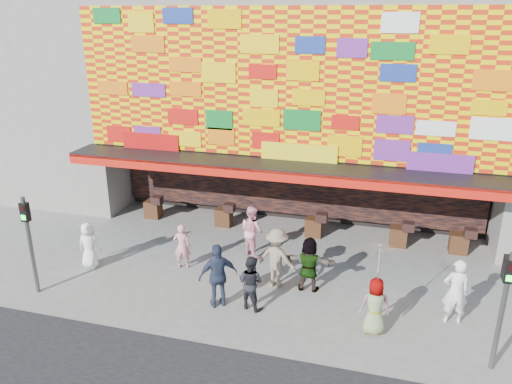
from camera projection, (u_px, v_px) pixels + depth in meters
ground at (253, 296)px, 14.56m from camera, size 90.00×90.00×0.00m
shop_building at (309, 79)px, 20.17m from camera, size 15.20×9.40×10.00m
neighbor_left at (31, 53)px, 23.06m from camera, size 11.00×8.00×12.00m
signal_left at (29, 234)px, 14.15m from camera, size 0.22×0.20×3.00m
signal_right at (504, 299)px, 10.98m from camera, size 0.22×0.20×3.00m
ped_a at (89, 245)px, 16.01m from camera, size 0.77×0.52×1.52m
ped_b at (182, 246)px, 15.93m from camera, size 0.62×0.49×1.51m
ped_c at (251, 282)px, 13.74m from camera, size 0.90×0.78×1.57m
ped_d at (277, 258)px, 14.79m from camera, size 1.32×0.94×1.85m
ped_e at (218, 276)px, 13.77m from camera, size 1.17×1.01×1.89m
ped_f at (309, 264)px, 14.61m from camera, size 1.58×0.55×1.68m
ped_g at (375, 306)px, 12.65m from camera, size 0.84×0.63×1.55m
ped_h at (456, 291)px, 13.05m from camera, size 0.74×0.55×1.84m
ped_i at (252, 231)px, 16.74m from camera, size 1.09×1.05×1.78m
parasol at (379, 259)px, 12.20m from camera, size 1.16×1.17×1.78m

